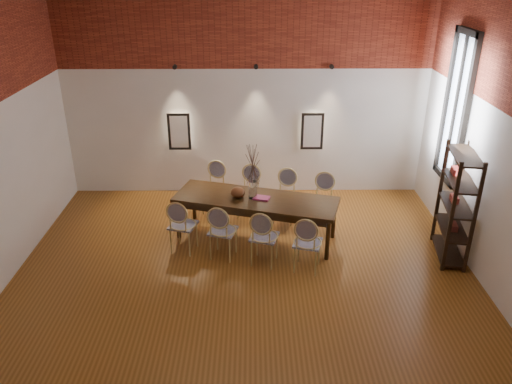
{
  "coord_description": "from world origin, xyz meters",
  "views": [
    {
      "loc": [
        0.12,
        -5.89,
        4.36
      ],
      "look_at": [
        0.18,
        1.17,
        1.05
      ],
      "focal_mm": 35.0,
      "sensor_mm": 36.0,
      "label": 1
    }
  ],
  "objects_px": {
    "dining_table": "(256,218)",
    "chair_far_d": "(322,202)",
    "chair_near_c": "(264,236)",
    "shelving_rack": "(456,205)",
    "chair_far_a": "(214,189)",
    "chair_near_a": "(183,225)",
    "bowl": "(238,192)",
    "chair_near_d": "(308,243)",
    "chair_far_c": "(285,198)",
    "chair_far_b": "(249,193)",
    "vase": "(253,190)",
    "chair_near_b": "(223,231)",
    "book": "(261,198)"
  },
  "relations": [
    {
      "from": "chair_far_b",
      "to": "book",
      "type": "bearing_deg",
      "value": 121.29
    },
    {
      "from": "chair_far_c",
      "to": "shelving_rack",
      "type": "relative_size",
      "value": 0.52
    },
    {
      "from": "vase",
      "to": "bowl",
      "type": "bearing_deg",
      "value": 175.36
    },
    {
      "from": "chair_far_c",
      "to": "vase",
      "type": "distance_m",
      "value": 0.92
    },
    {
      "from": "chair_near_a",
      "to": "chair_near_d",
      "type": "distance_m",
      "value": 2.03
    },
    {
      "from": "chair_near_d",
      "to": "chair_far_b",
      "type": "bearing_deg",
      "value": 133.44
    },
    {
      "from": "vase",
      "to": "book",
      "type": "bearing_deg",
      "value": -16.41
    },
    {
      "from": "chair_near_d",
      "to": "vase",
      "type": "xyz_separation_m",
      "value": [
        -0.83,
        0.99,
        0.43
      ]
    },
    {
      "from": "chair_near_a",
      "to": "bowl",
      "type": "distance_m",
      "value": 1.05
    },
    {
      "from": "chair_near_d",
      "to": "bowl",
      "type": "relative_size",
      "value": 3.92
    },
    {
      "from": "chair_near_c",
      "to": "chair_far_b",
      "type": "height_order",
      "value": "same"
    },
    {
      "from": "chair_near_b",
      "to": "chair_far_c",
      "type": "relative_size",
      "value": 1.0
    },
    {
      "from": "dining_table",
      "to": "chair_far_b",
      "type": "bearing_deg",
      "value": 115.33
    },
    {
      "from": "chair_near_c",
      "to": "vase",
      "type": "height_order",
      "value": "vase"
    },
    {
      "from": "dining_table",
      "to": "shelving_rack",
      "type": "relative_size",
      "value": 1.51
    },
    {
      "from": "chair_near_a",
      "to": "dining_table",
      "type": "bearing_deg",
      "value": 35.15
    },
    {
      "from": "dining_table",
      "to": "chair_far_a",
      "type": "height_order",
      "value": "chair_far_a"
    },
    {
      "from": "dining_table",
      "to": "book",
      "type": "relative_size",
      "value": 10.42
    },
    {
      "from": "chair_near_c",
      "to": "shelving_rack",
      "type": "height_order",
      "value": "shelving_rack"
    },
    {
      "from": "dining_table",
      "to": "chair_far_d",
      "type": "xyz_separation_m",
      "value": [
        1.18,
        0.4,
        0.09
      ]
    },
    {
      "from": "dining_table",
      "to": "chair_far_a",
      "type": "relative_size",
      "value": 2.88
    },
    {
      "from": "chair_near_b",
      "to": "bowl",
      "type": "distance_m",
      "value": 0.76
    },
    {
      "from": "chair_near_a",
      "to": "chair_far_a",
      "type": "distance_m",
      "value": 1.43
    },
    {
      "from": "chair_near_c",
      "to": "chair_far_c",
      "type": "xyz_separation_m",
      "value": [
        0.4,
        1.37,
        0.0
      ]
    },
    {
      "from": "chair_far_d",
      "to": "book",
      "type": "relative_size",
      "value": 3.62
    },
    {
      "from": "chair_far_d",
      "to": "bowl",
      "type": "distance_m",
      "value": 1.56
    },
    {
      "from": "dining_table",
      "to": "chair_far_c",
      "type": "height_order",
      "value": "chair_far_c"
    },
    {
      "from": "chair_near_a",
      "to": "chair_far_b",
      "type": "relative_size",
      "value": 1.0
    },
    {
      "from": "vase",
      "to": "chair_far_d",
      "type": "bearing_deg",
      "value": 17.61
    },
    {
      "from": "shelving_rack",
      "to": "vase",
      "type": "bearing_deg",
      "value": 178.35
    },
    {
      "from": "chair_far_d",
      "to": "bowl",
      "type": "xyz_separation_m",
      "value": [
        -1.47,
        -0.37,
        0.37
      ]
    },
    {
      "from": "chair_near_d",
      "to": "chair_near_b",
      "type": "bearing_deg",
      "value": 180.0
    },
    {
      "from": "chair_near_c",
      "to": "bowl",
      "type": "relative_size",
      "value": 3.92
    },
    {
      "from": "chair_far_a",
      "to": "chair_far_d",
      "type": "distance_m",
      "value": 2.03
    },
    {
      "from": "chair_near_c",
      "to": "chair_near_d",
      "type": "distance_m",
      "value": 0.68
    },
    {
      "from": "chair_far_a",
      "to": "chair_far_b",
      "type": "relative_size",
      "value": 1.0
    },
    {
      "from": "chair_far_a",
      "to": "chair_far_c",
      "type": "distance_m",
      "value": 1.36
    },
    {
      "from": "chair_near_a",
      "to": "bowl",
      "type": "relative_size",
      "value": 3.92
    },
    {
      "from": "dining_table",
      "to": "chair_near_d",
      "type": "height_order",
      "value": "chair_near_d"
    },
    {
      "from": "chair_far_d",
      "to": "vase",
      "type": "bearing_deg",
      "value": 33.82
    },
    {
      "from": "chair_near_c",
      "to": "vase",
      "type": "distance_m",
      "value": 0.92
    },
    {
      "from": "chair_near_c",
      "to": "chair_far_a",
      "type": "bearing_deg",
      "value": 133.44
    },
    {
      "from": "chair_near_d",
      "to": "chair_far_c",
      "type": "xyz_separation_m",
      "value": [
        -0.25,
        1.56,
        0.0
      ]
    },
    {
      "from": "chair_near_d",
      "to": "vase",
      "type": "bearing_deg",
      "value": 146.18
    },
    {
      "from": "chair_near_b",
      "to": "chair_far_d",
      "type": "xyz_separation_m",
      "value": [
        1.7,
        1.0,
        0.0
      ]
    },
    {
      "from": "chair_far_a",
      "to": "chair_far_d",
      "type": "height_order",
      "value": "same"
    },
    {
      "from": "chair_near_b",
      "to": "chair_far_d",
      "type": "relative_size",
      "value": 1.0
    },
    {
      "from": "chair_near_c",
      "to": "book",
      "type": "relative_size",
      "value": 3.62
    },
    {
      "from": "book",
      "to": "chair_far_a",
      "type": "bearing_deg",
      "value": 131.03
    },
    {
      "from": "chair_near_b",
      "to": "chair_near_d",
      "type": "distance_m",
      "value": 1.36
    }
  ]
}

